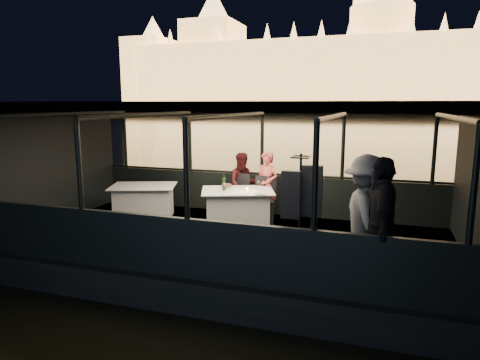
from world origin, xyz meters
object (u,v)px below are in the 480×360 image
(dining_table_aft, at_px, (144,201))
(person_man_maroon, at_px, (243,183))
(coat_stand, at_px, (300,214))
(passenger_stripe, at_px, (366,222))
(wine_bottle, at_px, (224,183))
(dining_table_central, at_px, (237,208))
(chair_port_left, at_px, (239,199))
(chair_port_right, at_px, (263,202))
(passenger_dark, at_px, (380,230))
(person_woman_coral, at_px, (267,186))

(dining_table_aft, relative_size, person_man_maroon, 0.97)
(coat_stand, bearing_deg, passenger_stripe, 2.99)
(dining_table_aft, relative_size, wine_bottle, 4.38)
(person_man_maroon, bearing_deg, dining_table_central, -102.01)
(chair_port_left, xyz_separation_m, coat_stand, (1.84, -2.65, 0.45))
(chair_port_right, distance_m, passenger_stripe, 3.31)
(dining_table_central, relative_size, chair_port_left, 1.49)
(chair_port_right, relative_size, passenger_dark, 0.52)
(chair_port_right, relative_size, person_woman_coral, 0.64)
(dining_table_central, relative_size, dining_table_aft, 1.04)
(passenger_stripe, bearing_deg, dining_table_aft, 49.61)
(dining_table_central, height_order, coat_stand, coat_stand)
(dining_table_central, distance_m, passenger_stripe, 3.33)
(chair_port_left, height_order, coat_stand, coat_stand)
(coat_stand, xyz_separation_m, passenger_dark, (1.14, -0.28, -0.05))
(person_man_maroon, bearing_deg, passenger_stripe, -68.32)
(dining_table_aft, height_order, wine_bottle, wine_bottle)
(chair_port_left, height_order, person_man_maroon, person_man_maroon)
(chair_port_right, height_order, person_man_maroon, person_man_maroon)
(dining_table_aft, relative_size, passenger_stripe, 0.76)
(chair_port_left, bearing_deg, wine_bottle, -78.90)
(dining_table_central, bearing_deg, wine_bottle, -155.00)
(dining_table_aft, bearing_deg, passenger_dark, -24.87)
(passenger_stripe, bearing_deg, person_man_maroon, 25.85)
(dining_table_central, distance_m, dining_table_aft, 2.19)
(dining_table_aft, bearing_deg, person_woman_coral, 15.99)
(coat_stand, bearing_deg, passenger_dark, -13.90)
(chair_port_left, distance_m, coat_stand, 3.25)
(person_woman_coral, bearing_deg, coat_stand, -45.06)
(chair_port_right, bearing_deg, coat_stand, -76.84)
(dining_table_aft, xyz_separation_m, person_woman_coral, (2.62, 0.75, 0.36))
(dining_table_aft, height_order, passenger_stripe, passenger_stripe)
(dining_table_aft, height_order, chair_port_left, chair_port_left)
(dining_table_aft, bearing_deg, person_man_maroon, 23.98)
(dining_table_central, height_order, passenger_stripe, passenger_stripe)
(chair_port_right, distance_m, wine_bottle, 1.00)
(chair_port_left, xyz_separation_m, passenger_stripe, (2.78, -2.60, 0.40))
(chair_port_left, xyz_separation_m, person_man_maroon, (0.02, 0.29, 0.30))
(passenger_dark, bearing_deg, coat_stand, -105.70)
(dining_table_central, bearing_deg, chair_port_left, 106.35)
(dining_table_aft, height_order, person_man_maroon, person_man_maroon)
(chair_port_left, distance_m, person_man_maroon, 0.42)
(person_woman_coral, distance_m, person_man_maroon, 0.61)
(dining_table_aft, relative_size, coat_stand, 0.77)
(dining_table_central, xyz_separation_m, chair_port_left, (-0.17, 0.59, 0.06))
(passenger_stripe, bearing_deg, chair_port_right, 23.58)
(wine_bottle, bearing_deg, person_woman_coral, 50.70)
(dining_table_aft, xyz_separation_m, passenger_dark, (4.99, -2.31, 0.47))
(chair_port_right, xyz_separation_m, wine_bottle, (-0.68, -0.57, 0.47))
(chair_port_left, relative_size, coat_stand, 0.54)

